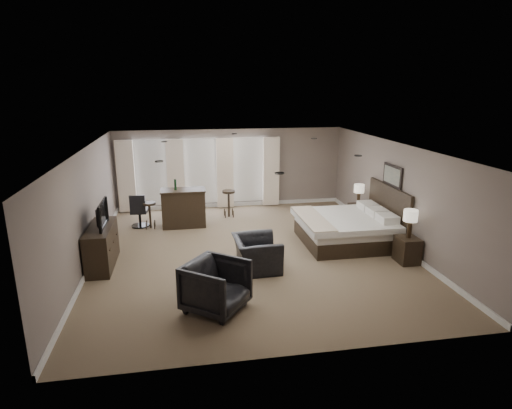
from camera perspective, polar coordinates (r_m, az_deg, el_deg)
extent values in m
cube|color=brown|center=(10.62, -0.70, -6.35)|extent=(7.60, 8.60, 0.04)
cube|color=silver|center=(9.95, -0.75, 7.68)|extent=(7.60, 8.60, 0.04)
cube|color=slate|center=(14.32, -3.45, 4.83)|extent=(7.50, 0.04, 2.60)
cube|color=slate|center=(6.29, 5.56, -9.62)|extent=(7.50, 0.04, 2.60)
cube|color=slate|center=(10.32, -21.74, -0.54)|extent=(0.04, 8.50, 2.60)
cube|color=slate|center=(11.40, 18.23, 1.26)|extent=(0.04, 8.50, 2.60)
cube|color=silver|center=(14.22, -13.91, 4.12)|extent=(1.15, 0.04, 2.05)
cube|color=silver|center=(14.19, -7.44, 4.43)|extent=(1.15, 0.04, 2.05)
cube|color=silver|center=(14.35, -1.03, 4.68)|extent=(1.15, 0.04, 2.05)
cube|color=beige|center=(14.19, -16.94, 3.59)|extent=(0.55, 0.12, 2.30)
cube|color=beige|center=(14.08, -10.67, 3.91)|extent=(0.55, 0.12, 2.30)
cube|color=beige|center=(14.14, -4.16, 4.19)|extent=(0.55, 0.12, 2.30)
cube|color=beige|center=(14.38, 2.01, 4.41)|extent=(0.55, 0.12, 2.30)
cube|color=silver|center=(11.25, 12.19, -1.46)|extent=(2.32, 2.21, 1.48)
cube|color=black|center=(10.54, 19.51, -5.72)|extent=(0.45, 0.55, 0.60)
cube|color=black|center=(12.99, 13.37, -1.27)|extent=(0.44, 0.54, 0.59)
cube|color=beige|center=(10.33, 19.83, -2.45)|extent=(0.32, 0.32, 0.66)
cube|color=beige|center=(12.83, 13.54, 1.29)|extent=(0.30, 0.30, 0.61)
cube|color=slate|center=(11.47, 17.69, 3.70)|extent=(0.04, 0.96, 0.56)
cube|color=black|center=(10.30, -19.88, -5.27)|extent=(0.52, 1.60, 0.93)
imported|color=black|center=(10.13, -20.16, -2.46)|extent=(0.58, 1.01, 0.13)
imported|color=black|center=(9.53, 0.07, -5.85)|extent=(0.77, 1.14, 0.97)
imported|color=black|center=(7.88, -5.35, -10.51)|extent=(1.35, 1.36, 1.02)
cube|color=black|center=(12.53, -9.62, -0.44)|extent=(1.27, 0.66, 1.11)
cube|color=black|center=(12.60, -13.96, -1.41)|extent=(0.44, 0.44, 0.77)
cube|color=black|center=(13.32, -3.65, 0.12)|extent=(0.48, 0.48, 0.84)
cube|color=black|center=(12.78, -15.30, -0.73)|extent=(0.54, 0.54, 1.00)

